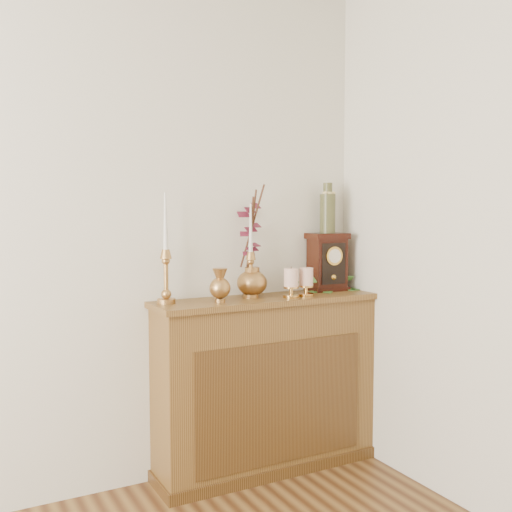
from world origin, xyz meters
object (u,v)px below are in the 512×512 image
candlestick_left (166,267)px  ginger_jar (250,246)px  ceramic_vase (328,211)px  candlestick_center (251,267)px  mantel_clock (327,262)px  bud_vase (220,286)px

candlestick_left → ginger_jar: 0.49m
ginger_jar → candlestick_left: bearing=-176.2°
ginger_jar → ceramic_vase: (0.49, -0.01, 0.19)m
candlestick_left → candlestick_center: size_ratio=1.10×
candlestick_left → candlestick_center: (0.45, -0.03, -0.02)m
mantel_clock → candlestick_center: bearing=-172.4°
ginger_jar → bud_vase: bearing=-150.9°
bud_vase → ginger_jar: 0.33m
bud_vase → candlestick_left: bearing=157.6°
candlestick_center → mantel_clock: bearing=5.5°
bud_vase → mantel_clock: mantel_clock is taller
candlestick_center → ginger_jar: ginger_jar is taller
candlestick_center → ginger_jar: (0.03, 0.06, 0.10)m
candlestick_center → bud_vase: 0.23m
ginger_jar → ceramic_vase: size_ratio=2.09×
candlestick_center → ginger_jar: 0.13m
ginger_jar → ceramic_vase: bearing=-1.4°
candlestick_center → ceramic_vase: ceramic_vase is taller
candlestick_left → bud_vase: 0.28m
bud_vase → ceramic_vase: 0.82m
candlestick_left → candlestick_center: bearing=-4.1°
candlestick_left → mantel_clock: bearing=1.0°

